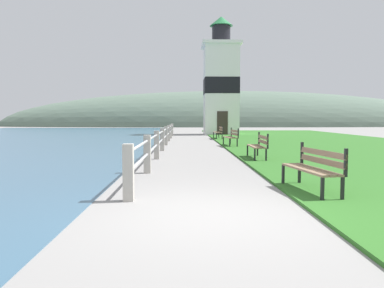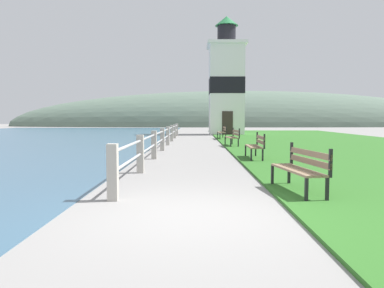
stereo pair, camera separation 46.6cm
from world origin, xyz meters
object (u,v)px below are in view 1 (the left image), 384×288
object	(u,v)px
park_bench_near	(314,166)
lighthouse	(221,84)
park_bench_far	(232,136)
park_bench_by_lighthouse	(219,131)
park_bench_midway	(259,144)

from	to	relation	value
park_bench_near	lighthouse	distance (m)	25.80
park_bench_far	park_bench_by_lighthouse	world-z (taller)	same
park_bench_midway	lighthouse	xyz separation A→B (m)	(0.58, 19.72, 3.87)
park_bench_midway	park_bench_by_lighthouse	xyz separation A→B (m)	(-0.23, 12.51, 0.00)
park_bench_midway	lighthouse	world-z (taller)	lighthouse
park_bench_midway	lighthouse	distance (m)	20.10
park_bench_far	park_bench_midway	bearing A→B (deg)	86.35
park_bench_near	lighthouse	world-z (taller)	lighthouse
park_bench_midway	park_bench_near	bearing A→B (deg)	90.28
park_bench_near	park_bench_midway	size ratio (longest dim) A/B	1.07
park_bench_by_lighthouse	park_bench_midway	bearing A→B (deg)	89.70
park_bench_far	lighthouse	distance (m)	14.29
park_bench_near	park_bench_midway	bearing A→B (deg)	-98.75
park_bench_midway	park_bench_by_lighthouse	world-z (taller)	same
lighthouse	park_bench_near	bearing A→B (deg)	-91.48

